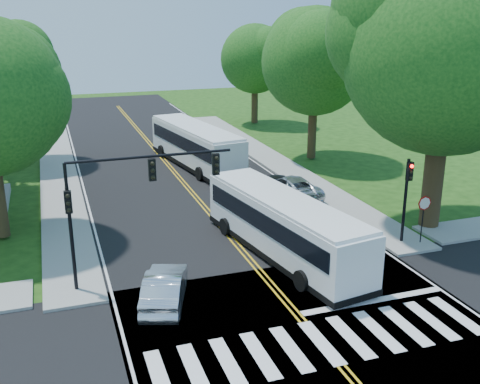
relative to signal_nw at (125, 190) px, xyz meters
name	(u,v)px	position (x,y,z in m)	size (l,w,h in m)	color
ground	(315,336)	(5.86, -6.43, -4.38)	(140.00, 140.00, 0.00)	#183F0F
road	(194,195)	(5.86, 11.57, -4.37)	(14.00, 96.00, 0.01)	black
cross_road	(315,336)	(5.86, -6.43, -4.37)	(60.00, 12.00, 0.01)	black
center_line	(180,178)	(5.86, 15.57, -4.36)	(0.36, 70.00, 0.01)	gold
edge_line_w	(84,187)	(-0.94, 15.57, -4.36)	(0.12, 70.00, 0.01)	silver
edge_line_e	(267,170)	(12.66, 15.57, -4.36)	(0.12, 70.00, 0.01)	silver
crosswalk	(321,342)	(5.86, -6.93, -4.36)	(12.60, 3.00, 0.01)	silver
stop_bar	(373,301)	(9.36, -4.83, -4.36)	(6.60, 0.40, 0.01)	silver
sidewalk_nw	(59,177)	(-2.44, 18.57, -4.30)	(2.60, 40.00, 0.15)	gray
sidewalk_ne	(270,159)	(14.16, 18.57, -4.30)	(2.60, 40.00, 0.15)	gray
tree_ne_big	(447,51)	(16.86, 1.57, 5.24)	(10.80, 10.80, 14.91)	#352715
tree_west_far	(10,75)	(-5.14, 23.57, 2.62)	(7.60, 7.60, 10.67)	#352715
tree_east_mid	(315,62)	(17.36, 17.57, 3.48)	(8.40, 8.40, 11.93)	#352715
tree_east_far	(255,59)	(18.36, 33.57, 2.48)	(7.20, 7.20, 10.34)	#352715
signal_nw	(125,190)	(0.00, 0.00, 0.00)	(7.15, 0.46, 5.66)	black
signal_ne	(407,190)	(14.06, 0.01, -1.41)	(0.30, 0.46, 4.40)	black
stop_sign	(424,208)	(14.86, -0.45, -2.35)	(0.76, 0.08, 2.53)	black
bus_lead	(283,225)	(7.58, 0.68, -2.78)	(4.35, 11.89, 3.01)	white
bus_follow	(196,145)	(7.85, 18.55, -2.68)	(4.59, 12.60, 3.19)	white
hatchback	(165,287)	(1.07, -2.19, -3.64)	(1.54, 4.41, 1.45)	silver
suv	(291,187)	(11.65, 8.88, -3.64)	(2.41, 5.23, 1.45)	silver
dark_sedan	(277,184)	(11.26, 10.24, -3.76)	(1.69, 4.17, 1.21)	black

